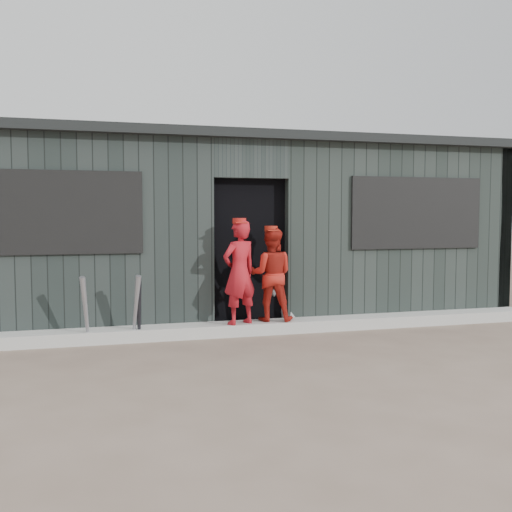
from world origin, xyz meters
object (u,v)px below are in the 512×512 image
object	(u,v)px
dugout	(227,230)
player_red_right	(271,274)
bat_mid	(136,309)
player_red_left	(239,272)
player_grey_back	(294,275)
bat_right	(139,311)
bat_left	(86,311)

from	to	relation	value
dugout	player_red_right	bearing A→B (deg)	-82.47
bat_mid	dugout	world-z (taller)	dugout
player_red_left	dugout	world-z (taller)	dugout
player_grey_back	bat_right	bearing A→B (deg)	-14.10
player_red_right	dugout	xyz separation A→B (m)	(-0.22, 1.64, 0.53)
bat_mid	dugout	xyz separation A→B (m)	(1.52, 1.84, 0.88)
dugout	bat_right	bearing A→B (deg)	-129.00
bat_right	dugout	world-z (taller)	dugout
player_red_left	player_red_right	xyz separation A→B (m)	(0.45, 0.12, -0.05)
player_red_left	player_red_right	distance (m)	0.47
bat_left	bat_mid	distance (m)	0.57
bat_left	player_grey_back	bearing A→B (deg)	11.92
player_red_right	player_grey_back	world-z (taller)	player_grey_back
bat_mid	player_red_right	xyz separation A→B (m)	(1.73, 0.20, 0.34)
bat_left	bat_mid	size ratio (longest dim) A/B	1.01
player_red_left	bat_left	bearing A→B (deg)	-19.71
bat_right	player_grey_back	bearing A→B (deg)	14.08
bat_mid	player_red_left	distance (m)	1.34
bat_mid	player_grey_back	distance (m)	2.26
player_grey_back	bat_mid	bearing A→B (deg)	-14.03
bat_right	dugout	distance (m)	2.52
player_red_left	dugout	bearing A→B (deg)	-120.39
bat_right	player_red_left	size ratio (longest dim) A/B	0.58
bat_left	bat_right	bearing A→B (deg)	4.06
bat_left	player_grey_back	world-z (taller)	player_grey_back
player_red_left	player_grey_back	distance (m)	1.02
bat_left	player_red_left	bearing A→B (deg)	3.18
player_red_left	bat_mid	bearing A→B (deg)	-19.67
bat_mid	player_red_right	distance (m)	1.78
player_red_left	player_grey_back	world-z (taller)	player_red_left
player_grey_back	player_red_left	bearing A→B (deg)	-0.04
dugout	bat_left	bearing A→B (deg)	-138.13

